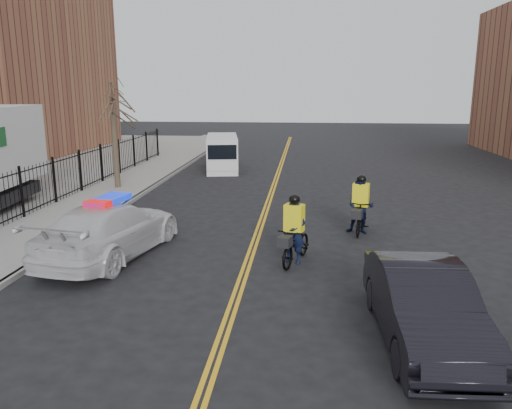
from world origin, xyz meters
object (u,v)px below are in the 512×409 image
object	(u,v)px
dark_sedan	(424,305)
cargo_van	(222,154)
police_cruiser	(110,229)
cyclist_near	(294,239)
cyclist_far	(360,210)

from	to	relation	value
dark_sedan	cargo_van	xyz separation A→B (m)	(-7.44, 20.55, 0.24)
police_cruiser	cyclist_near	xyz separation A→B (m)	(5.44, -0.05, -0.12)
dark_sedan	cyclist_near	distance (m)	5.09
police_cruiser	cyclist_far	distance (m)	8.27
cyclist_far	cyclist_near	bearing A→B (deg)	-109.68
cyclist_far	police_cruiser	bearing A→B (deg)	-142.93
cargo_van	cyclist_near	distance (m)	16.91
cargo_van	cyclist_near	world-z (taller)	cargo_van
police_cruiser	cyclist_far	bearing A→B (deg)	-147.65
police_cruiser	cyclist_far	size ratio (longest dim) A/B	2.82
dark_sedan	cargo_van	world-z (taller)	cargo_van
dark_sedan	police_cruiser	bearing A→B (deg)	148.98
cargo_van	cyclist_near	size ratio (longest dim) A/B	2.38
cargo_van	police_cruiser	bearing A→B (deg)	-102.03
dark_sedan	cyclist_near	size ratio (longest dim) A/B	2.16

